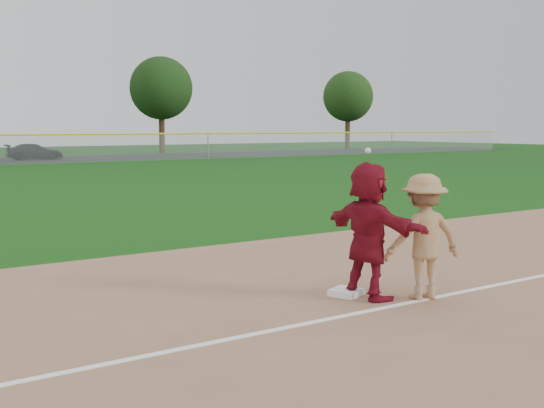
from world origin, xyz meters
TOP-DOWN VIEW (x-y plane):
  - ground at (0.00, 0.00)m, footprint 160.00×160.00m
  - foul_line at (0.00, -0.80)m, footprint 60.00×0.10m
  - first_base at (0.38, 0.06)m, footprint 0.55×0.55m
  - base_runner at (0.54, -0.23)m, footprint 0.75×1.93m
  - car_right at (8.15, 46.14)m, footprint 4.33×2.04m
  - first_base_play at (1.19, -0.71)m, footprint 1.34×1.09m
  - tree_3 at (22.00, 52.80)m, footprint 6.00×6.00m
  - tree_4 at (44.00, 51.20)m, footprint 5.60×5.60m

SIDE VIEW (x-z plane):
  - ground at x=0.00m, z-range 0.00..0.00m
  - foul_line at x=0.00m, z-range 0.02..0.03m
  - first_base at x=0.38m, z-range 0.02..0.12m
  - car_right at x=8.15m, z-range 0.01..1.23m
  - first_base_play at x=1.19m, z-range -0.17..2.07m
  - base_runner at x=0.54m, z-range 0.02..2.05m
  - tree_4 at x=44.00m, z-range 1.51..10.18m
  - tree_3 at x=22.00m, z-range 1.57..10.76m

